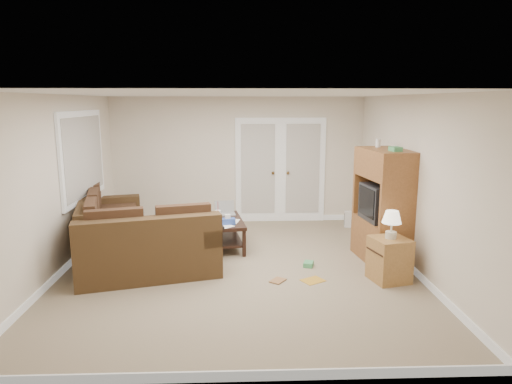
{
  "coord_description": "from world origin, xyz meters",
  "views": [
    {
      "loc": [
        0.02,
        -6.33,
        2.4
      ],
      "look_at": [
        0.27,
        0.21,
        1.1
      ],
      "focal_mm": 32.0,
      "sensor_mm": 36.0,
      "label": 1
    }
  ],
  "objects_px": {
    "sectional_sofa": "(127,238)",
    "side_cabinet": "(390,256)",
    "tv_armoire": "(384,205)",
    "coffee_table": "(224,232)"
  },
  "relations": [
    {
      "from": "sectional_sofa",
      "to": "side_cabinet",
      "type": "bearing_deg",
      "value": -29.09
    },
    {
      "from": "tv_armoire",
      "to": "side_cabinet",
      "type": "xyz_separation_m",
      "value": [
        -0.15,
        -0.81,
        -0.51
      ]
    },
    {
      "from": "coffee_table",
      "to": "side_cabinet",
      "type": "height_order",
      "value": "side_cabinet"
    },
    {
      "from": "side_cabinet",
      "to": "sectional_sofa",
      "type": "bearing_deg",
      "value": 151.72
    },
    {
      "from": "coffee_table",
      "to": "tv_armoire",
      "type": "height_order",
      "value": "tv_armoire"
    },
    {
      "from": "side_cabinet",
      "to": "tv_armoire",
      "type": "bearing_deg",
      "value": 65.85
    },
    {
      "from": "coffee_table",
      "to": "side_cabinet",
      "type": "distance_m",
      "value": 2.77
    },
    {
      "from": "tv_armoire",
      "to": "side_cabinet",
      "type": "distance_m",
      "value": 0.97
    },
    {
      "from": "sectional_sofa",
      "to": "tv_armoire",
      "type": "distance_m",
      "value": 3.94
    },
    {
      "from": "sectional_sofa",
      "to": "tv_armoire",
      "type": "bearing_deg",
      "value": -16.93
    }
  ]
}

